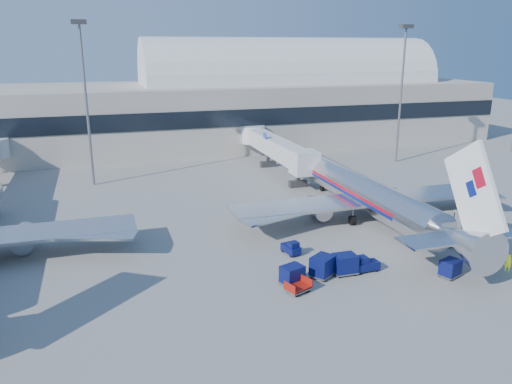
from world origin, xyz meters
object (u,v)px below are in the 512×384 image
object	(u,v)px
cart_train_b	(323,266)
ramp_worker	(508,263)
mast_west	(84,80)
mast_east	(403,74)
barrier_mid	(465,213)
barrier_far	(488,210)
cart_train_a	(345,264)
airliner_main	(370,195)
cart_train_c	(292,275)
cart_solo_near	(450,268)
barrier_near	(441,216)
tug_right	(454,240)
tug_left	(291,248)
cart_open_red	(298,288)
tug_lead	(366,264)
jetbridge_near	(273,146)
cart_solo_far	(473,236)

from	to	relation	value
cart_train_b	ramp_worker	distance (m)	16.63
mast_west	mast_east	xyz separation A→B (m)	(50.00, 0.00, 0.00)
barrier_mid	barrier_far	world-z (taller)	same
cart_train_a	airliner_main	bearing A→B (deg)	52.95
airliner_main	barrier_far	world-z (taller)	airliner_main
ramp_worker	cart_train_c	bearing A→B (deg)	27.59
cart_solo_near	cart_train_c	bearing A→B (deg)	147.03
mast_west	barrier_near	xyz separation A→B (m)	(38.00, -28.00, -14.34)
cart_train_c	ramp_worker	size ratio (longest dim) A/B	1.45
barrier_near	tug_right	world-z (taller)	tug_right
tug_left	mast_west	bearing A→B (deg)	16.88
airliner_main	mast_west	size ratio (longest dim) A/B	1.65
mast_east	ramp_worker	xyz separation A→B (m)	(-15.16, -41.29, -14.01)
barrier_near	barrier_far	xyz separation A→B (m)	(6.60, 0.00, 0.00)
barrier_far	tug_right	xyz separation A→B (m)	(-10.51, -7.09, 0.16)
barrier_near	mast_west	bearing A→B (deg)	143.62
cart_train_a	barrier_near	bearing A→B (deg)	29.40
tug_left	cart_train_c	distance (m)	6.39
cart_open_red	mast_west	bearing A→B (deg)	90.24
barrier_near	cart_train_c	bearing A→B (deg)	-155.95
tug_right	cart_solo_near	size ratio (longest dim) A/B	1.05
barrier_mid	tug_lead	xyz separation A→B (m)	(-18.51, -9.53, 0.21)
cart_solo_near	mast_east	bearing A→B (deg)	41.57
mast_east	cart_train_b	size ratio (longest dim) A/B	8.48
mast_east	ramp_worker	world-z (taller)	mast_east
jetbridge_near	barrier_mid	bearing A→B (deg)	-64.56
airliner_main	mast_east	distance (m)	34.51
barrier_near	cart_train_b	world-z (taller)	cart_train_b
cart_train_c	cart_solo_far	distance (m)	20.52
tug_lead	cart_solo_near	distance (m)	7.13
cart_train_b	cart_solo_far	xyz separation A→B (m)	(17.33, 1.92, -0.04)
cart_train_c	cart_open_red	world-z (taller)	cart_train_c
cart_train_c	tug_left	bearing A→B (deg)	50.03
tug_lead	cart_solo_far	xyz separation A→B (m)	(13.20, 2.06, 0.31)
jetbridge_near	barrier_far	xyz separation A→B (m)	(17.00, -28.81, -3.48)
airliner_main	cart_train_a	world-z (taller)	airliner_main
barrier_mid	tug_left	distance (m)	23.74
tug_lead	cart_open_red	size ratio (longest dim) A/B	0.97
cart_train_a	cart_solo_near	world-z (taller)	cart_train_a
airliner_main	cart_train_b	bearing A→B (deg)	-133.61
tug_lead	tug_left	distance (m)	7.38
cart_train_b	cart_train_c	bearing A→B (deg)	156.81
barrier_near	tug_lead	world-z (taller)	tug_lead
mast_west	jetbridge_near	bearing A→B (deg)	1.68
cart_train_b	cart_solo_near	bearing A→B (deg)	-52.05
airliner_main	cart_open_red	size ratio (longest dim) A/B	16.00
barrier_far	cart_train_b	world-z (taller)	cart_train_b
airliner_main	tug_lead	xyz separation A→B (m)	(-7.21, -12.04, -2.27)
cart_train_b	cart_solo_far	size ratio (longest dim) A/B	1.08
tug_left	cart_solo_near	bearing A→B (deg)	-140.22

